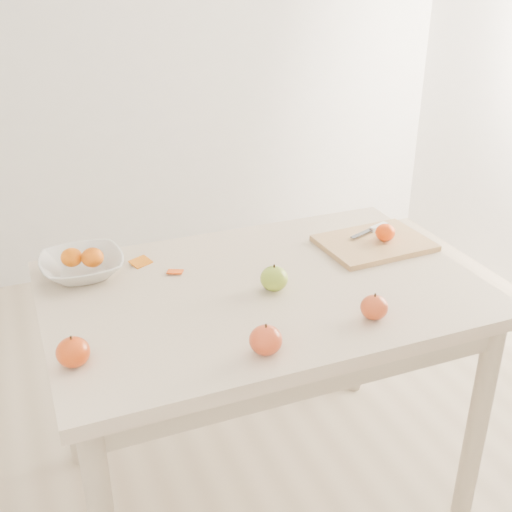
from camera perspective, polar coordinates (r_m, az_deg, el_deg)
name	(u,v)px	position (r m, az deg, el deg)	size (l,w,h in m)	color
ground	(262,484)	(2.26, 0.50, -19.57)	(3.50, 3.50, 0.00)	#C6B293
table	(262,316)	(1.85, 0.58, -5.34)	(1.20, 0.80, 0.75)	beige
cutting_board	(374,243)	(2.06, 10.47, 1.13)	(0.33, 0.24, 0.02)	tan
board_tangerine	(385,232)	(2.06, 11.41, 2.07)	(0.06, 0.06, 0.05)	#E93D08
fruit_bowl	(82,266)	(1.91, -15.20, -0.87)	(0.24, 0.24, 0.06)	silver
bowl_tangerine_near	(72,257)	(1.90, -16.08, -0.11)	(0.06, 0.06, 0.05)	orange
bowl_tangerine_far	(92,257)	(1.88, -14.34, -0.12)	(0.06, 0.06, 0.06)	#CD4D07
orange_peel_a	(141,263)	(1.95, -10.21, -0.63)	(0.06, 0.04, 0.00)	#C3610D
orange_peel_b	(175,272)	(1.88, -7.21, -1.45)	(0.04, 0.04, 0.00)	#DC4A0F
paring_knife	(376,228)	(2.13, 10.59, 2.46)	(0.17, 0.07, 0.01)	white
apple_green	(274,279)	(1.76, 1.62, -2.01)	(0.08, 0.08, 0.07)	#61981D
apple_red_e	(374,307)	(1.66, 10.46, -4.51)	(0.07, 0.07, 0.06)	#A11E15
apple_red_c	(266,340)	(1.50, 0.87, -7.48)	(0.08, 0.08, 0.07)	#A51812
apple_red_d	(73,352)	(1.52, -15.95, -8.21)	(0.08, 0.08, 0.07)	#9F0E01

